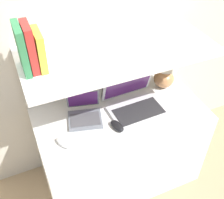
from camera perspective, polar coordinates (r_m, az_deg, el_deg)
wall_back at (r=1.95m, az=-2.51°, el=14.41°), size 6.00×0.05×2.40m
desk at (r=2.21m, az=1.68°, el=-9.66°), size 1.18×0.61×0.72m
back_riser at (r=2.26m, az=-1.65°, el=-0.14°), size 1.18×0.04×1.17m
shelf at (r=1.71m, az=1.23°, el=9.76°), size 1.18×0.55×0.03m
table_lamp at (r=2.13m, az=10.77°, el=6.15°), size 0.19×0.19×0.29m
laptop_large at (r=1.96m, az=4.61°, el=-0.63°), size 0.39×0.34×0.25m
laptop_small at (r=1.91m, az=-5.62°, el=-2.75°), size 0.27×0.28×0.18m
computer_mouse at (r=1.84m, az=1.06°, el=-5.38°), size 0.08×0.13×0.04m
second_mouse at (r=1.77m, az=-9.83°, el=-8.61°), size 0.10×0.13×0.04m
router_box at (r=2.05m, az=-1.29°, el=2.45°), size 0.11×0.09×0.15m
book_green at (r=1.53m, az=-17.90°, el=9.71°), size 0.04×0.18×0.26m
book_red at (r=1.53m, az=-16.34°, el=10.11°), size 0.04×0.16×0.26m
book_yellow at (r=1.55m, az=-14.57°, el=9.76°), size 0.04×0.17×0.21m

